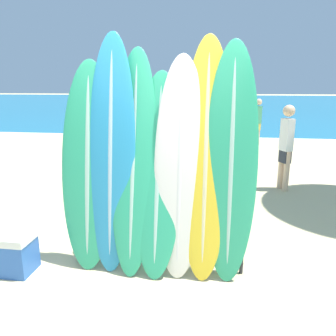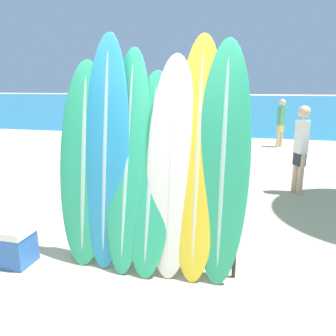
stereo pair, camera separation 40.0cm
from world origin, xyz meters
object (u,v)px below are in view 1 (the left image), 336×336
at_px(surfboard_slot_1, 111,155).
at_px(surfboard_slot_2, 134,162).
at_px(cooler_box, 12,253).
at_px(surfboard_rack, 157,226).
at_px(person_mid_beach, 286,145).
at_px(surfboard_slot_6, 231,163).
at_px(surfboard_slot_0, 88,167).
at_px(surfboard_slot_5, 206,159).
at_px(surfboard_slot_3, 158,174).
at_px(surfboard_slot_4, 180,168).
at_px(person_far_left, 258,120).
at_px(person_near_water, 137,124).

bearing_deg(surfboard_slot_1, surfboard_slot_2, 3.75).
xyz_separation_m(surfboard_slot_2, cooler_box, (-1.28, -0.36, -0.96)).
distance_m(surfboard_rack, person_mid_beach, 3.67).
bearing_deg(surfboard_slot_6, surfboard_rack, -178.97).
height_order(surfboard_slot_0, surfboard_slot_2, surfboard_slot_2).
height_order(surfboard_slot_5, surfboard_slot_6, surfboard_slot_5).
relative_size(surfboard_rack, surfboard_slot_5, 0.75).
height_order(surfboard_rack, surfboard_slot_3, surfboard_slot_3).
xyz_separation_m(surfboard_slot_1, cooler_box, (-1.04, -0.34, -1.03)).
height_order(surfboard_slot_4, person_far_left, surfboard_slot_4).
height_order(surfboard_slot_0, surfboard_slot_4, surfboard_slot_4).
xyz_separation_m(surfboard_slot_5, cooler_box, (-2.03, -0.35, -1.01)).
distance_m(surfboard_slot_3, surfboard_slot_5, 0.52).
relative_size(surfboard_slot_2, person_far_left, 1.53).
relative_size(surfboard_rack, person_near_water, 1.21).
xyz_separation_m(person_near_water, person_far_left, (3.73, 1.61, 0.00)).
relative_size(surfboard_rack, person_far_left, 1.20).
xyz_separation_m(surfboard_rack, surfboard_slot_5, (0.50, 0.03, 0.74)).
relative_size(surfboard_slot_0, surfboard_slot_1, 0.89).
bearing_deg(surfboard_slot_4, person_mid_beach, 61.86).
distance_m(surfboard_slot_6, cooler_box, 2.51).
xyz_separation_m(person_mid_beach, person_far_left, (0.05, 4.94, -0.04)).
relative_size(surfboard_slot_4, surfboard_slot_6, 0.95).
bearing_deg(person_mid_beach, surfboard_slot_1, -63.54).
height_order(surfboard_slot_5, person_near_water, surfboard_slot_5).
bearing_deg(person_far_left, person_near_water, -21.72).
relative_size(surfboard_slot_1, cooler_box, 5.43).
height_order(surfboard_slot_1, surfboard_slot_3, surfboard_slot_1).
height_order(surfboard_slot_0, surfboard_slot_1, surfboard_slot_1).
distance_m(surfboard_slot_1, surfboard_slot_3, 0.53).
xyz_separation_m(surfboard_slot_5, person_far_left, (1.45, 8.02, -0.39)).
distance_m(surfboard_slot_1, surfboard_slot_4, 0.74).
bearing_deg(surfboard_slot_4, surfboard_slot_5, 5.38).
xyz_separation_m(surfboard_slot_1, person_far_left, (2.44, 8.03, -0.41)).
bearing_deg(surfboard_slot_1, cooler_box, -161.91).
height_order(surfboard_slot_0, cooler_box, surfboard_slot_0).
bearing_deg(surfboard_slot_6, surfboard_slot_3, 179.92).
bearing_deg(person_near_water, person_mid_beach, 17.91).
distance_m(surfboard_slot_3, person_near_water, 6.68).
distance_m(surfboard_slot_3, cooler_box, 1.79).
bearing_deg(surfboard_slot_4, surfboard_rack, -178.43).
xyz_separation_m(person_near_water, person_mid_beach, (3.68, -3.33, 0.04)).
bearing_deg(surfboard_slot_0, surfboard_rack, -0.64).
distance_m(surfboard_slot_4, surfboard_slot_6, 0.51).
relative_size(surfboard_slot_0, surfboard_slot_2, 0.94).
bearing_deg(surfboard_slot_5, surfboard_slot_1, -179.45).
xyz_separation_m(surfboard_slot_1, surfboard_slot_6, (1.24, -0.01, -0.05)).
xyz_separation_m(surfboard_slot_0, surfboard_slot_1, (0.26, 0.01, 0.14)).
distance_m(surfboard_slot_0, surfboard_slot_3, 0.76).
bearing_deg(person_far_left, surfboard_slot_2, 29.59).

